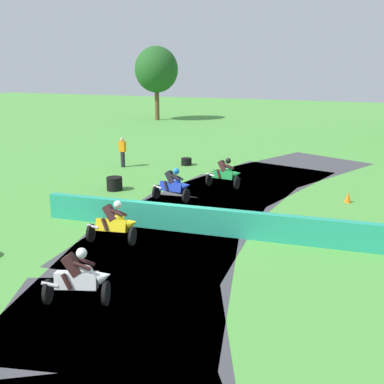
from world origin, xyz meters
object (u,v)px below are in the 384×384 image
Objects in this scene: motorcycle_chase_blue at (173,185)px; tire_stack_near at (186,162)px; motorcycle_trailing_yellow at (114,223)px; track_marshal at (123,152)px; motorcycle_fourth_white at (79,278)px; traffic_cone at (348,197)px; tire_stack_mid_a at (114,184)px; motorcycle_lead_green at (225,173)px.

motorcycle_chase_blue is 2.90× the size of tire_stack_near.
track_marshal is at bearing 118.00° from motorcycle_trailing_yellow.
motorcycle_chase_blue is at bearing 99.14° from motorcycle_fourth_white.
motorcycle_chase_blue reaches higher than motorcycle_trailing_yellow.
motorcycle_chase_blue is 3.87× the size of traffic_cone.
motorcycle_fourth_white is at bearing -71.51° from motorcycle_trailing_yellow.
track_marshal reaches higher than tire_stack_mid_a.
tire_stack_mid_a is at bearing -65.10° from track_marshal.
tire_stack_near is at bearing 102.87° from motorcycle_fourth_white.
tire_stack_near is 9.99m from traffic_cone.
motorcycle_lead_green is 5.51m from traffic_cone.
motorcycle_chase_blue is 7.10m from tire_stack_near.
track_marshal is (-6.65, 13.92, 0.16)m from motorcycle_fourth_white.
motorcycle_lead_green is at bearing 27.55° from tire_stack_mid_a.
tire_stack_mid_a is at bearing 120.34° from motorcycle_trailing_yellow.
motorcycle_fourth_white is at bearing -77.13° from tire_stack_near.
tire_stack_near is (-3.48, 3.86, -0.44)m from motorcycle_lead_green.
tire_stack_mid_a is at bearing -99.16° from tire_stack_near.
traffic_cone is at bearing -12.74° from track_marshal.
tire_stack_mid_a is at bearing 115.84° from motorcycle_fourth_white.
motorcycle_chase_blue reaches higher than motorcycle_lead_green.
motorcycle_chase_blue is 1.02× the size of motorcycle_trailing_yellow.
traffic_cone is at bearing 64.37° from motorcycle_fourth_white.
motorcycle_trailing_yellow is at bearing -131.93° from traffic_cone.
track_marshal is at bearing 161.89° from motorcycle_lead_green.
motorcycle_trailing_yellow is 2.84× the size of tire_stack_near.
motorcycle_fourth_white is 1.03× the size of track_marshal.
tire_stack_mid_a reaches higher than traffic_cone.
traffic_cone is at bearing 48.07° from motorcycle_trailing_yellow.
motorcycle_trailing_yellow is 1.02× the size of track_marshal.
motorcycle_chase_blue is 5.08m from motorcycle_trailing_yellow.
tire_stack_mid_a is 4.97m from track_marshal.
track_marshal is (-5.22, 5.04, 0.17)m from motorcycle_chase_blue.
motorcycle_trailing_yellow is (0.16, -5.08, -0.01)m from motorcycle_chase_blue.
motorcycle_trailing_yellow is at bearing -62.00° from track_marshal.
motorcycle_fourth_white is 15.43m from track_marshal.
motorcycle_chase_blue is at bearing -72.41° from tire_stack_near.
track_marshal is (-3.08, -1.71, 0.62)m from tire_stack_near.
track_marshal is at bearing -150.89° from tire_stack_near.
motorcycle_lead_green is 5.06m from tire_stack_mid_a.
tire_stack_near is (-3.57, 15.64, -0.46)m from motorcycle_fourth_white.
track_marshal is 3.70× the size of traffic_cone.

